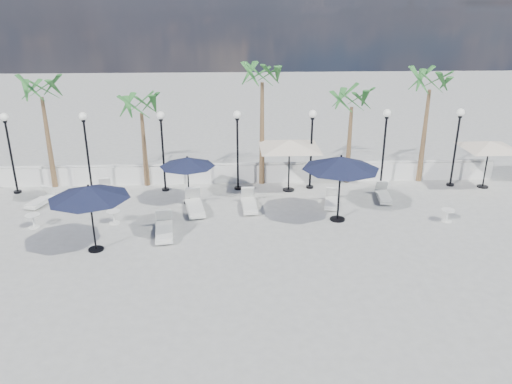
{
  "coord_description": "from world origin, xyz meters",
  "views": [
    {
      "loc": [
        -0.21,
        -16.2,
        8.48
      ],
      "look_at": [
        0.66,
        2.12,
        1.5
      ],
      "focal_mm": 35.0,
      "sensor_mm": 36.0,
      "label": 1
    }
  ],
  "objects_px": {
    "lounger_2": "(105,192)",
    "parasol_navy_right": "(341,163)",
    "lounger_0": "(41,200)",
    "parasol_cream_sq_a": "(290,140)",
    "parasol_navy_mid": "(187,162)",
    "parasol_navy_left": "(89,193)",
    "lounger_5": "(331,201)",
    "parasol_cream_sq_b": "(490,141)",
    "lounger_4": "(249,204)",
    "lounger_1": "(164,230)",
    "lounger_3": "(195,206)",
    "lounger_6": "(384,195)"
  },
  "relations": [
    {
      "from": "lounger_2",
      "to": "lounger_3",
      "type": "height_order",
      "value": "lounger_3"
    },
    {
      "from": "lounger_3",
      "to": "lounger_6",
      "type": "height_order",
      "value": "lounger_3"
    },
    {
      "from": "lounger_1",
      "to": "parasol_cream_sq_a",
      "type": "height_order",
      "value": "parasol_cream_sq_a"
    },
    {
      "from": "lounger_2",
      "to": "parasol_navy_right",
      "type": "xyz_separation_m",
      "value": [
        10.31,
        -3.25,
        2.26
      ]
    },
    {
      "from": "lounger_4",
      "to": "parasol_navy_left",
      "type": "relative_size",
      "value": 0.67
    },
    {
      "from": "lounger_6",
      "to": "parasol_cream_sq_a",
      "type": "relative_size",
      "value": 0.32
    },
    {
      "from": "parasol_cream_sq_b",
      "to": "lounger_3",
      "type": "bearing_deg",
      "value": -170.23
    },
    {
      "from": "lounger_4",
      "to": "parasol_navy_right",
      "type": "height_order",
      "value": "parasol_navy_right"
    },
    {
      "from": "parasol_cream_sq_a",
      "to": "parasol_navy_left",
      "type": "bearing_deg",
      "value": -142.9
    },
    {
      "from": "parasol_navy_left",
      "to": "lounger_5",
      "type": "bearing_deg",
      "value": 22.22
    },
    {
      "from": "lounger_0",
      "to": "parasol_cream_sq_a",
      "type": "xyz_separation_m",
      "value": [
        11.25,
        1.27,
        2.29
      ]
    },
    {
      "from": "parasol_navy_right",
      "to": "parasol_navy_left",
      "type": "bearing_deg",
      "value": -166.45
    },
    {
      "from": "parasol_navy_right",
      "to": "lounger_3",
      "type": "bearing_deg",
      "value": 168.88
    },
    {
      "from": "lounger_3",
      "to": "lounger_6",
      "type": "xyz_separation_m",
      "value": [
        8.56,
        0.99,
        -0.05
      ]
    },
    {
      "from": "lounger_6",
      "to": "lounger_2",
      "type": "bearing_deg",
      "value": -177.38
    },
    {
      "from": "lounger_3",
      "to": "lounger_1",
      "type": "bearing_deg",
      "value": -123.97
    },
    {
      "from": "lounger_1",
      "to": "lounger_4",
      "type": "bearing_deg",
      "value": 29.72
    },
    {
      "from": "lounger_3",
      "to": "lounger_6",
      "type": "bearing_deg",
      "value": -3.47
    },
    {
      "from": "parasol_navy_right",
      "to": "parasol_cream_sq_a",
      "type": "relative_size",
      "value": 0.57
    },
    {
      "from": "lounger_2",
      "to": "parasol_cream_sq_b",
      "type": "bearing_deg",
      "value": -11.07
    },
    {
      "from": "lounger_1",
      "to": "parasol_navy_left",
      "type": "bearing_deg",
      "value": -161.92
    },
    {
      "from": "lounger_0",
      "to": "lounger_4",
      "type": "xyz_separation_m",
      "value": [
        9.27,
        -0.92,
        0.03
      ]
    },
    {
      "from": "parasol_navy_left",
      "to": "parasol_cream_sq_b",
      "type": "xyz_separation_m",
      "value": [
        17.29,
        5.83,
        0.06
      ]
    },
    {
      "from": "lounger_4",
      "to": "parasol_cream_sq_a",
      "type": "bearing_deg",
      "value": 44.67
    },
    {
      "from": "lounger_3",
      "to": "lounger_5",
      "type": "bearing_deg",
      "value": -6.22
    },
    {
      "from": "lounger_2",
      "to": "parasol_navy_left",
      "type": "xyz_separation_m",
      "value": [
        0.94,
        -5.51,
        2.04
      ]
    },
    {
      "from": "lounger_3",
      "to": "parasol_navy_left",
      "type": "relative_size",
      "value": 0.76
    },
    {
      "from": "lounger_2",
      "to": "lounger_5",
      "type": "bearing_deg",
      "value": -21.27
    },
    {
      "from": "lounger_0",
      "to": "lounger_2",
      "type": "bearing_deg",
      "value": 37.18
    },
    {
      "from": "lounger_1",
      "to": "lounger_4",
      "type": "height_order",
      "value": "lounger_1"
    },
    {
      "from": "lounger_5",
      "to": "lounger_2",
      "type": "bearing_deg",
      "value": -177.02
    },
    {
      "from": "parasol_cream_sq_b",
      "to": "lounger_6",
      "type": "bearing_deg",
      "value": -165.24
    },
    {
      "from": "parasol_navy_left",
      "to": "parasol_cream_sq_b",
      "type": "bearing_deg",
      "value": 18.64
    },
    {
      "from": "lounger_2",
      "to": "lounger_4",
      "type": "relative_size",
      "value": 0.93
    },
    {
      "from": "lounger_6",
      "to": "parasol_navy_left",
      "type": "distance_m",
      "value": 12.9
    },
    {
      "from": "lounger_4",
      "to": "parasol_cream_sq_a",
      "type": "height_order",
      "value": "parasol_cream_sq_a"
    },
    {
      "from": "parasol_navy_left",
      "to": "parasol_navy_right",
      "type": "height_order",
      "value": "parasol_navy_right"
    },
    {
      "from": "lounger_4",
      "to": "parasol_cream_sq_b",
      "type": "distance_m",
      "value": 11.94
    },
    {
      "from": "lounger_0",
      "to": "lounger_3",
      "type": "xyz_separation_m",
      "value": [
        6.92,
        -1.13,
        0.05
      ]
    },
    {
      "from": "lounger_5",
      "to": "lounger_6",
      "type": "relative_size",
      "value": 0.97
    },
    {
      "from": "lounger_0",
      "to": "lounger_2",
      "type": "relative_size",
      "value": 0.98
    },
    {
      "from": "lounger_1",
      "to": "parasol_cream_sq_a",
      "type": "xyz_separation_m",
      "value": [
        5.37,
        4.73,
        2.25
      ]
    },
    {
      "from": "parasol_cream_sq_a",
      "to": "lounger_2",
      "type": "bearing_deg",
      "value": -177.87
    },
    {
      "from": "lounger_0",
      "to": "lounger_5",
      "type": "relative_size",
      "value": 1.04
    },
    {
      "from": "lounger_5",
      "to": "parasol_navy_right",
      "type": "height_order",
      "value": "parasol_navy_right"
    },
    {
      "from": "parasol_navy_mid",
      "to": "lounger_2",
      "type": "bearing_deg",
      "value": 164.85
    },
    {
      "from": "lounger_0",
      "to": "parasol_navy_mid",
      "type": "distance_m",
      "value": 6.82
    },
    {
      "from": "lounger_1",
      "to": "lounger_3",
      "type": "bearing_deg",
      "value": 58.94
    },
    {
      "from": "lounger_0",
      "to": "lounger_4",
      "type": "relative_size",
      "value": 0.91
    },
    {
      "from": "lounger_1",
      "to": "lounger_4",
      "type": "relative_size",
      "value": 1.07
    }
  ]
}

